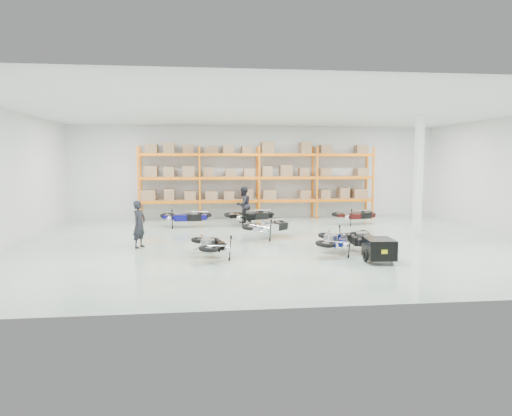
{
  "coord_description": "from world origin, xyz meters",
  "views": [
    {
      "loc": [
        -2.63,
        -15.42,
        2.85
      ],
      "look_at": [
        -0.72,
        1.12,
        1.1
      ],
      "focal_mm": 32.0,
      "sensor_mm": 36.0,
      "label": 1
    }
  ],
  "objects": [
    {
      "name": "moto_back_b",
      "position": [
        -0.46,
        4.61,
        0.51
      ],
      "size": [
        1.72,
        0.92,
        1.08
      ],
      "primitive_type": null,
      "rotation": [
        0.0,
        -0.09,
        1.51
      ],
      "color": "#ADB1B7",
      "rests_on": "ground"
    },
    {
      "name": "moto_back_c",
      "position": [
        -0.6,
        4.15,
        0.59
      ],
      "size": [
        2.1,
        1.39,
        1.24
      ],
      "primitive_type": null,
      "rotation": [
        0.0,
        -0.09,
        1.81
      ],
      "color": "black",
      "rests_on": "ground"
    },
    {
      "name": "moto_back_a",
      "position": [
        -3.4,
        4.11,
        0.58
      ],
      "size": [
        1.91,
        0.98,
        1.22
      ],
      "primitive_type": null,
      "rotation": [
        0.0,
        -0.09,
        1.55
      ],
      "color": "#0D0C6D",
      "rests_on": "ground"
    },
    {
      "name": "structural_column",
      "position": [
        5.2,
        0.5,
        2.25
      ],
      "size": [
        0.25,
        0.25,
        4.5
      ],
      "primitive_type": "cube",
      "color": "white",
      "rests_on": "ground"
    },
    {
      "name": "moto_touring_right",
      "position": [
        2.23,
        -1.77,
        0.54
      ],
      "size": [
        0.97,
        1.82,
        1.15
      ],
      "primitive_type": null,
      "rotation": [
        0.0,
        -0.09,
        -0.05
      ],
      "color": "black",
      "rests_on": "ground"
    },
    {
      "name": "moto_black_far_left",
      "position": [
        -2.42,
        -2.28,
        0.51
      ],
      "size": [
        1.1,
        1.78,
        1.08
      ],
      "primitive_type": null,
      "rotation": [
        0.0,
        -0.09,
        3.31
      ],
      "color": "black",
      "rests_on": "ground"
    },
    {
      "name": "moto_blue_centre",
      "position": [
        1.28,
        -2.12,
        0.53
      ],
      "size": [
        1.34,
        1.92,
        1.12
      ],
      "primitive_type": null,
      "rotation": [
        0.0,
        -0.09,
        2.84
      ],
      "color": "#071046",
      "rests_on": "ground"
    },
    {
      "name": "person_left",
      "position": [
        -4.72,
        -0.39,
        0.77
      ],
      "size": [
        0.58,
        0.67,
        1.54
      ],
      "primitive_type": "imported",
      "rotation": [
        0.0,
        0.0,
        1.12
      ],
      "color": "black",
      "rests_on": "ground"
    },
    {
      "name": "trailer",
      "position": [
        2.23,
        -3.37,
        0.39
      ],
      "size": [
        0.84,
        1.6,
        0.66
      ],
      "rotation": [
        0.0,
        0.0,
        -0.08
      ],
      "color": "black",
      "rests_on": "ground"
    },
    {
      "name": "room",
      "position": [
        0.0,
        0.0,
        2.25
      ],
      "size": [
        18.0,
        18.0,
        18.0
      ],
      "color": "#B8CEBC",
      "rests_on": "ground"
    },
    {
      "name": "pallet_rack",
      "position": [
        -0.0,
        6.45,
        2.26
      ],
      "size": [
        11.28,
        0.98,
        3.62
      ],
      "color": "orange",
      "rests_on": "ground"
    },
    {
      "name": "moto_silver_left",
      "position": [
        -0.24,
        0.94,
        0.56
      ],
      "size": [
        1.99,
        1.88,
        1.19
      ],
      "primitive_type": null,
      "rotation": [
        0.0,
        -0.09,
        2.27
      ],
      "color": "#ADB0B4",
      "rests_on": "ground"
    },
    {
      "name": "person_back",
      "position": [
        -0.81,
        5.25,
        0.82
      ],
      "size": [
        1.01,
        0.98,
        1.65
      ],
      "primitive_type": "imported",
      "rotation": [
        0.0,
        0.0,
        3.8
      ],
      "color": "black",
      "rests_on": "ground"
    },
    {
      "name": "moto_back_d",
      "position": [
        4.09,
        4.07,
        0.54
      ],
      "size": [
        1.9,
        1.19,
        1.15
      ],
      "primitive_type": null,
      "rotation": [
        0.0,
        -0.09,
        1.75
      ],
      "color": "#3F0D0C",
      "rests_on": "ground"
    }
  ]
}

